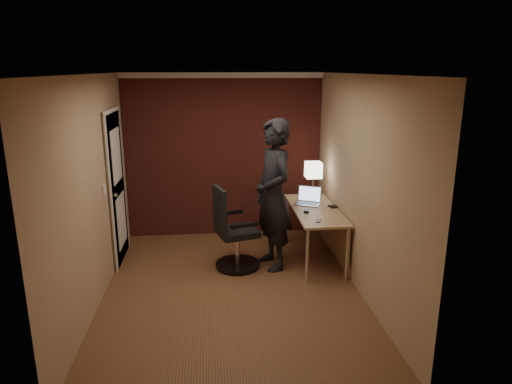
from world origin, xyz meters
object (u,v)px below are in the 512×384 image
Objects in this scene: office_chair at (232,234)px; person at (273,195)px; phone at (318,221)px; wallet at (333,206)px; laptop at (308,199)px; mouse at (306,211)px; desk_lamp at (313,170)px; desk at (320,217)px.

person is at bearing 2.08° from office_chair.
office_chair reaches higher than phone.
laptop is at bearing 143.05° from wallet.
wallet reaches higher than phone.
mouse is at bearing 75.95° from person.
person is at bearing -166.86° from wallet.
person reaches higher than desk_lamp.
mouse is 0.87× the size of phone.
phone is at bearing -70.21° from mouse.
desk is at bearing 93.36° from phone.
desk is at bearing 87.27° from person.
desk_lamp is 0.27× the size of person.
mouse reaches higher than desk.
person is (0.54, 0.02, 0.50)m from office_chair.
person reaches higher than laptop.
person is (-0.85, -0.20, 0.24)m from wallet.
wallet reaches higher than desk.
office_chair is at bearing -104.19° from person.
desk_lamp is at bearing 101.42° from phone.
desk_lamp is at bearing 118.05° from person.
phone is 0.65m from wallet.
laptop is 0.37m from wallet.
laptop is at bearing 114.39° from desk.
person is at bearing 164.85° from phone.
mouse is 1.02m from office_chair.
phone is 1.13m from office_chair.
mouse is 0.09× the size of office_chair.
desk_lamp is at bearing 64.15° from laptop.
laptop is 1.22m from office_chair.
wallet is 1.43m from office_chair.
laptop is 3.72× the size of wallet.
laptop is 0.38× the size of office_chair.
laptop reaches higher than wallet.
desk is 0.23m from wallet.
laptop reaches higher than desk.
person reaches higher than office_chair.
desk is 3.67× the size of laptop.
wallet is at bearing -68.50° from desk_lamp.
office_chair is (-0.98, -0.04, -0.26)m from mouse.
laptop is 4.09× the size of mouse.
phone is at bearing -18.11° from office_chair.
phone reaches higher than desk.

